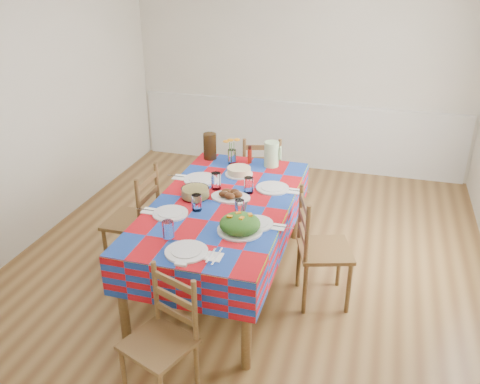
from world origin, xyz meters
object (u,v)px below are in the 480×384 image
object	(u,v)px
chair_far	(261,177)
dining_table	(223,211)
chair_near	(163,340)
meat_platter	(231,195)
green_pitcher	(272,154)
tea_pitcher	(210,146)
chair_left	(136,221)
chair_right	(319,250)

from	to	relation	value
chair_far	dining_table	bearing A→B (deg)	74.29
chair_near	meat_platter	bearing A→B (deg)	109.68
green_pitcher	chair_far	bearing A→B (deg)	114.92
meat_platter	tea_pitcher	xyz separation A→B (m)	(-0.47, 0.83, 0.11)
chair_left	chair_far	bearing A→B (deg)	147.25
green_pitcher	chair_near	xyz separation A→B (m)	(-0.20, -2.23, -0.49)
green_pitcher	tea_pitcher	world-z (taller)	tea_pitcher
meat_platter	green_pitcher	size ratio (longest dim) A/B	1.39
chair_right	chair_left	bearing A→B (deg)	71.85
meat_platter	chair_left	bearing A→B (deg)	-174.70
dining_table	chair_right	bearing A→B (deg)	-0.96
dining_table	tea_pitcher	xyz separation A→B (m)	(-0.43, 0.91, 0.23)
meat_platter	chair_near	distance (m)	1.48
chair_left	chair_right	world-z (taller)	chair_left
chair_left	chair_right	distance (m)	1.69
tea_pitcher	chair_right	distance (m)	1.64
dining_table	chair_far	distance (m)	1.36
chair_left	meat_platter	bearing A→B (deg)	95.19
dining_table	green_pitcher	size ratio (longest dim) A/B	8.51
green_pitcher	chair_right	distance (m)	1.19
tea_pitcher	chair_near	bearing A→B (deg)	-78.85
green_pitcher	tea_pitcher	distance (m)	0.65
chair_near	chair_left	size ratio (longest dim) A/B	0.90
dining_table	chair_far	bearing A→B (deg)	89.49
chair_near	dining_table	bearing A→B (deg)	111.52
meat_platter	green_pitcher	distance (m)	0.83
chair_far	chair_right	size ratio (longest dim) A/B	0.97
chair_far	chair_left	bearing A→B (deg)	42.17
dining_table	chair_near	size ratio (longest dim) A/B	2.30
meat_platter	chair_far	size ratio (longest dim) A/B	0.35
green_pitcher	chair_far	world-z (taller)	green_pitcher
dining_table	chair_near	bearing A→B (deg)	-89.35
dining_table	green_pitcher	xyz separation A→B (m)	(0.22, 0.89, 0.22)
tea_pitcher	chair_near	distance (m)	2.35
chair_right	chair_far	bearing A→B (deg)	14.06
green_pitcher	chair_near	size ratio (longest dim) A/B	0.27
green_pitcher	chair_left	distance (m)	1.45
chair_near	chair_left	distance (m)	1.59
chair_near	chair_right	xyz separation A→B (m)	(0.83, 1.32, 0.04)
green_pitcher	chair_right	xyz separation A→B (m)	(0.63, -0.90, -0.45)
meat_platter	chair_right	world-z (taller)	chair_right
chair_right	dining_table	bearing A→B (deg)	71.38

